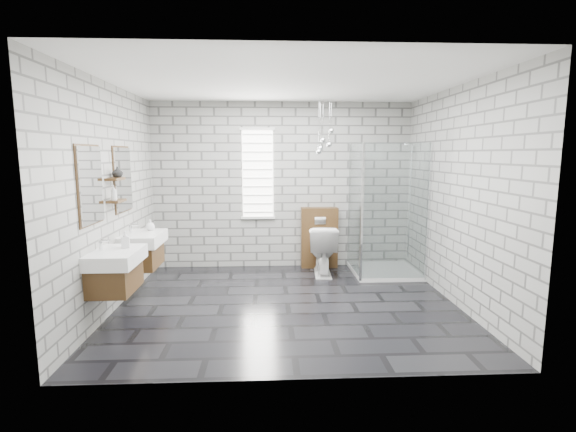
{
  "coord_description": "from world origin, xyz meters",
  "views": [
    {
      "loc": [
        -0.24,
        -5.04,
        1.87
      ],
      "look_at": [
        0.02,
        0.35,
        1.07
      ],
      "focal_mm": 26.0,
      "sensor_mm": 36.0,
      "label": 1
    }
  ],
  "objects": [
    {
      "name": "floor",
      "position": [
        0.0,
        0.0,
        -0.01
      ],
      "size": [
        4.2,
        3.6,
        0.02
      ],
      "primitive_type": "cube",
      "color": "black",
      "rests_on": "ground"
    },
    {
      "name": "shelf_lower",
      "position": [
        -2.03,
        -0.05,
        1.32
      ],
      "size": [
        0.14,
        0.3,
        0.03
      ],
      "primitive_type": "cube",
      "color": "#4A3017",
      "rests_on": "wall_left"
    },
    {
      "name": "soap_bottle_b",
      "position": [
        -1.82,
        0.57,
        0.92
      ],
      "size": [
        0.14,
        0.14,
        0.15
      ],
      "primitive_type": "imported",
      "rotation": [
        0.0,
        0.0,
        -0.22
      ],
      "color": "#B2B2B2",
      "rests_on": "vanity_right"
    },
    {
      "name": "vanity_right",
      "position": [
        -1.91,
        0.37,
        0.76
      ],
      "size": [
        0.47,
        0.7,
        1.57
      ],
      "color": "#4A3017",
      "rests_on": "wall_left"
    },
    {
      "name": "wall_left",
      "position": [
        -2.11,
        0.0,
        1.35
      ],
      "size": [
        0.02,
        3.6,
        2.7
      ],
      "primitive_type": "cube",
      "color": "#989893",
      "rests_on": "floor"
    },
    {
      "name": "soap_bottle_a",
      "position": [
        -1.8,
        -0.48,
        0.94
      ],
      "size": [
        0.11,
        0.11,
        0.19
      ],
      "primitive_type": "imported",
      "rotation": [
        0.0,
        0.0,
        0.29
      ],
      "color": "#B2B2B2",
      "rests_on": "vanity_left"
    },
    {
      "name": "vase",
      "position": [
        -2.02,
        0.02,
        1.66
      ],
      "size": [
        0.13,
        0.13,
        0.13
      ],
      "primitive_type": "imported",
      "rotation": [
        0.0,
        0.0,
        0.06
      ],
      "color": "#B2B2B2",
      "rests_on": "shelf_upper"
    },
    {
      "name": "vanity_left",
      "position": [
        -1.91,
        -0.61,
        0.76
      ],
      "size": [
        0.47,
        0.7,
        1.57
      ],
      "color": "#4A3017",
      "rests_on": "wall_left"
    },
    {
      "name": "cistern_panel",
      "position": [
        0.61,
        1.7,
        0.5
      ],
      "size": [
        0.6,
        0.2,
        1.0
      ],
      "primitive_type": "cube",
      "color": "#4A3017",
      "rests_on": "floor"
    },
    {
      "name": "shower_enclosure",
      "position": [
        1.5,
        1.18,
        0.5
      ],
      "size": [
        1.0,
        1.0,
        2.03
      ],
      "color": "white",
      "rests_on": "floor"
    },
    {
      "name": "wall_right",
      "position": [
        2.11,
        0.0,
        1.35
      ],
      "size": [
        0.02,
        3.6,
        2.7
      ],
      "primitive_type": "cube",
      "color": "#989893",
      "rests_on": "floor"
    },
    {
      "name": "ceiling",
      "position": [
        0.0,
        0.0,
        2.71
      ],
      "size": [
        4.2,
        3.6,
        0.02
      ],
      "primitive_type": "cube",
      "color": "white",
      "rests_on": "wall_back"
    },
    {
      "name": "wall_front",
      "position": [
        0.0,
        -1.81,
        1.35
      ],
      "size": [
        4.2,
        0.02,
        2.7
      ],
      "primitive_type": "cube",
      "color": "#989893",
      "rests_on": "floor"
    },
    {
      "name": "window",
      "position": [
        -0.4,
        1.78,
        1.55
      ],
      "size": [
        0.56,
        0.05,
        1.48
      ],
      "color": "white",
      "rests_on": "wall_back"
    },
    {
      "name": "shelf_upper",
      "position": [
        -2.03,
        -0.05,
        1.58
      ],
      "size": [
        0.14,
        0.3,
        0.03
      ],
      "primitive_type": "cube",
      "color": "#4A3017",
      "rests_on": "wall_left"
    },
    {
      "name": "flush_plate",
      "position": [
        0.61,
        1.6,
        0.8
      ],
      "size": [
        0.18,
        0.01,
        0.12
      ],
      "primitive_type": "cube",
      "color": "silver",
      "rests_on": "cistern_panel"
    },
    {
      "name": "soap_bottle_c",
      "position": [
        -2.02,
        -0.15,
        1.43
      ],
      "size": [
        0.09,
        0.09,
        0.18
      ],
      "primitive_type": "imported",
      "rotation": [
        0.0,
        0.0,
        -0.39
      ],
      "color": "#B2B2B2",
      "rests_on": "shelf_lower"
    },
    {
      "name": "pendant_cluster",
      "position": [
        0.63,
        1.36,
        2.05
      ],
      "size": [
        0.29,
        0.21,
        0.84
      ],
      "color": "silver",
      "rests_on": "ceiling"
    },
    {
      "name": "toilet",
      "position": [
        0.61,
        1.29,
        0.39
      ],
      "size": [
        0.48,
        0.79,
        0.78
      ],
      "primitive_type": "imported",
      "rotation": [
        0.0,
        0.0,
        3.08
      ],
      "color": "white",
      "rests_on": "floor"
    },
    {
      "name": "wall_back",
      "position": [
        0.0,
        1.81,
        1.35
      ],
      "size": [
        4.2,
        0.02,
        2.7
      ],
      "primitive_type": "cube",
      "color": "#989893",
      "rests_on": "floor"
    }
  ]
}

